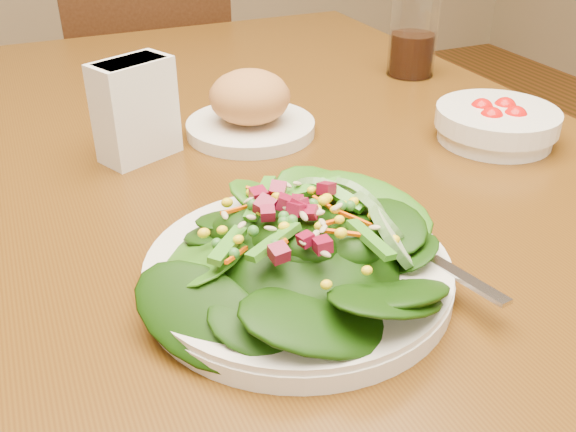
% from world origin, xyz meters
% --- Properties ---
extents(dining_table, '(0.90, 1.40, 0.75)m').
position_xyz_m(dining_table, '(0.00, 0.00, 0.65)').
color(dining_table, '#51310D').
rests_on(dining_table, ground_plane).
extents(chair_far, '(0.42, 0.43, 0.87)m').
position_xyz_m(chair_far, '(0.06, 0.98, 0.46)').
color(chair_far, '#3C220F').
rests_on(chair_far, ground_plane).
extents(salad_plate, '(0.27, 0.27, 0.08)m').
position_xyz_m(salad_plate, '(-0.06, -0.22, 0.78)').
color(salad_plate, white).
rests_on(salad_plate, dining_table).
extents(bread_plate, '(0.17, 0.17, 0.09)m').
position_xyz_m(bread_plate, '(0.02, 0.11, 0.78)').
color(bread_plate, white).
rests_on(bread_plate, dining_table).
extents(tomato_bowl, '(0.15, 0.15, 0.05)m').
position_xyz_m(tomato_bowl, '(0.29, -0.04, 0.77)').
color(tomato_bowl, white).
rests_on(tomato_bowl, dining_table).
extents(drinking_glass, '(0.08, 0.08, 0.14)m').
position_xyz_m(drinking_glass, '(0.35, 0.24, 0.81)').
color(drinking_glass, silver).
rests_on(drinking_glass, dining_table).
extents(napkin_holder, '(0.10, 0.08, 0.12)m').
position_xyz_m(napkin_holder, '(-0.13, 0.10, 0.81)').
color(napkin_holder, white).
rests_on(napkin_holder, dining_table).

